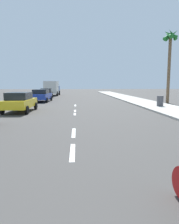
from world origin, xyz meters
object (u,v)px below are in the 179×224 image
Objects in this scene: parked_car_blue at (41,95)px; trash_bin_far at (160,101)px; parked_car_yellow at (20,101)px; parked_car_black at (46,93)px; palm_tree_far at (170,47)px; delivery_truck at (52,88)px.

trash_bin_far is at bearing -27.79° from parked_car_blue.
parked_car_yellow is 16.39m from parked_car_black.
parked_car_blue is 0.55× the size of palm_tree_far.
parked_car_black is at bearing 95.97° from parked_car_blue.
trash_bin_far is at bearing 12.37° from parked_car_yellow.
parked_car_black is (-0.34, 6.60, -0.00)m from parked_car_blue.
palm_tree_far reaches higher than trash_bin_far.
delivery_truck is at bearing 92.19° from parked_car_yellow.
parked_car_yellow is at bearing -155.58° from palm_tree_far.
parked_car_yellow is at bearing -169.06° from trash_bin_far.
palm_tree_far is at bearing -34.63° from parked_car_black.
parked_car_yellow is 12.70m from trash_bin_far.
parked_car_blue is 1.10× the size of parked_car_black.
parked_car_yellow is 0.69× the size of delivery_truck.
parked_car_black is at bearing 148.44° from palm_tree_far.
palm_tree_far is (15.10, -2.89, 5.62)m from parked_car_blue.
parked_car_blue is 6.61m from parked_car_black.
parked_car_yellow and parked_car_black have the same top height.
palm_tree_far reaches higher than parked_car_black.
parked_car_blue is (0.08, 9.79, 0.00)m from parked_car_yellow.
delivery_truck is (-0.06, 8.24, 0.67)m from parked_car_black.
palm_tree_far is 7.84m from trash_bin_far.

